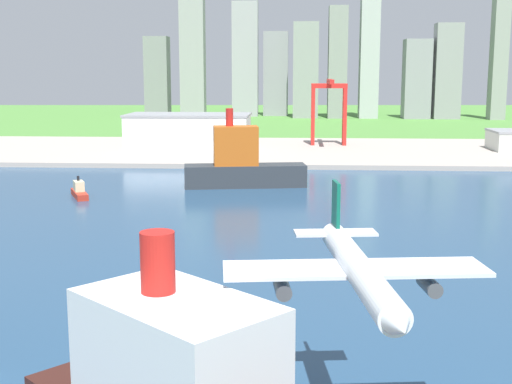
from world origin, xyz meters
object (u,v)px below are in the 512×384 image
Objects in this scene: airplane_landing at (358,270)px; port_crane_red at (329,98)px; tugboat_small at (79,191)px; container_barge at (242,165)px; warehouse_main at (189,131)px.

airplane_landing is 348.62m from port_crane_red.
airplane_landing is at bearing -91.89° from port_crane_red.
port_crane_red reaches higher than tugboat_small.
container_barge is at bearing 25.45° from tugboat_small.
port_crane_red is at bearing 59.75° from tugboat_small.
tugboat_small is at bearing -154.55° from container_barge.
warehouse_main is (-82.57, -26.85, -18.55)m from port_crane_red.
tugboat_small is at bearing 117.33° from airplane_landing.
airplane_landing is 329.45m from warehouse_main.
airplane_landing is 205.41m from container_barge.
port_crane_red is at bearing 73.97° from container_barge.
port_crane_red reaches higher than container_barge.
port_crane_red is (41.87, 145.73, 22.17)m from container_barge.
container_barge is 153.24m from port_crane_red.
container_barge is 2.80× the size of tugboat_small.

